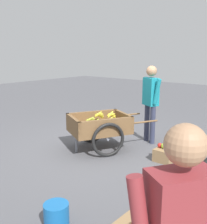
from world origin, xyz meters
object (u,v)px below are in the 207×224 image
Objects in this scene: fruit_cart at (100,128)px; mixed_fruit_crate at (166,153)px; plastic_bucket at (56,216)px; vendor_person at (151,97)px.

mixed_fruit_crate is (-0.32, 1.27, -0.32)m from fruit_cart.
plastic_bucket is (2.18, 1.24, -0.30)m from fruit_cart.
fruit_cart is at bearing -150.31° from plastic_bucket.
fruit_cart is 2.53m from plastic_bucket.
vendor_person is 5.76× the size of plastic_bucket.
fruit_cart is at bearing -27.21° from vendor_person.
plastic_bucket is 2.50m from mixed_fruit_crate.
mixed_fruit_crate is at bearing 104.31° from fruit_cart.
fruit_cart is 1.35m from mixed_fruit_crate.
vendor_person is at bearing 152.79° from fruit_cart.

